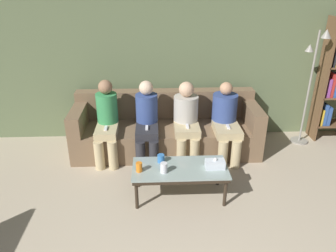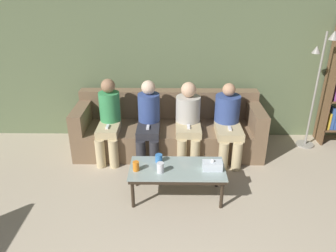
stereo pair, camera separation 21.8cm
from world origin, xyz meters
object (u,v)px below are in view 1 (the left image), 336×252
coffee_table (180,171)px  tissue_box (215,164)px  cup_far_center (139,167)px  seated_person_mid_left (147,120)px  couch (166,130)px  seated_person_mid_right (186,118)px  cup_near_left (164,168)px  standing_lamp (312,76)px  seated_person_left_end (107,120)px  seated_person_right_end (226,119)px  cup_near_right (161,158)px

coffee_table → tissue_box: (0.40, -0.03, 0.09)m
cup_far_center → seated_person_mid_left: size_ratio=0.10×
couch → seated_person_mid_right: size_ratio=2.48×
cup_near_left → tissue_box: bearing=6.2°
seated_person_mid_left → standing_lamp: bearing=8.3°
cup_near_left → seated_person_mid_left: (-0.20, 1.05, 0.12)m
coffee_table → standing_lamp: 2.50m
seated_person_left_end → seated_person_mid_right: size_ratio=1.04×
standing_lamp → seated_person_mid_right: size_ratio=1.60×
cup_far_center → standing_lamp: 2.89m
couch → coffee_table: (0.11, -1.18, 0.05)m
cup_far_center → seated_person_left_end: size_ratio=0.10×
tissue_box → standing_lamp: size_ratio=0.13×
seated_person_mid_left → seated_person_mid_right: (0.55, 0.02, 0.00)m
cup_near_left → seated_person_left_end: (-0.75, 1.05, 0.13)m
couch → tissue_box: bearing=-67.2°
couch → seated_person_right_end: 0.89m
cup_near_right → tissue_box: bearing=-14.9°
standing_lamp → cup_near_right: bearing=-152.2°
cup_near_right → seated_person_mid_right: seated_person_mid_right is taller
coffee_table → seated_person_mid_left: size_ratio=1.00×
cup_far_center → seated_person_left_end: 1.13m
cup_near_right → seated_person_right_end: (0.93, 0.82, 0.13)m
seated_person_mid_left → seated_person_right_end: (1.10, 0.00, -0.01)m
coffee_table → seated_person_left_end: size_ratio=0.98×
tissue_box → seated_person_mid_left: bearing=128.5°
couch → seated_person_mid_right: 0.44m
seated_person_mid_right → seated_person_right_end: seated_person_mid_right is taller
standing_lamp → seated_person_mid_left: bearing=-171.7°
tissue_box → seated_person_right_end: (0.32, 0.98, 0.12)m
seated_person_left_end → tissue_box: bearing=-36.5°
cup_near_right → cup_far_center: cup_far_center is taller
cup_near_right → cup_far_center: bearing=-142.1°
cup_near_left → seated_person_right_end: bearing=49.3°
coffee_table → cup_near_right: 0.27m
standing_lamp → seated_person_left_end: standing_lamp is taller
couch → seated_person_left_end: 0.90m
couch → seated_person_right_end: bearing=-15.2°
coffee_table → seated_person_mid_left: (-0.39, 0.96, 0.22)m
seated_person_left_end → seated_person_right_end: size_ratio=1.05×
couch → standing_lamp: (2.12, 0.13, 0.75)m
seated_person_right_end → coffee_table: bearing=-126.6°
cup_near_left → seated_person_mid_left: 1.07m
tissue_box → standing_lamp: 2.18m
seated_person_right_end → standing_lamp: bearing=15.1°
tissue_box → coffee_table: bearing=176.0°
cup_near_right → standing_lamp: standing_lamp is taller
cup_near_right → standing_lamp: size_ratio=0.05×
coffee_table → seated_person_left_end: 1.36m
cup_near_right → seated_person_right_end: seated_person_right_end is taller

